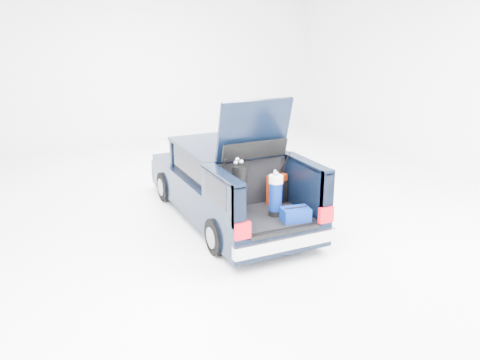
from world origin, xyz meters
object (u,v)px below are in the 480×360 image
blue_golf_bag (276,195)px  red_suitcase (277,189)px  car (227,183)px  black_golf_bag (239,190)px  blue_duffel (296,214)px

blue_golf_bag → red_suitcase: bearing=35.5°
car → blue_golf_bag: (0.15, -1.66, 0.28)m
black_golf_bag → blue_golf_bag: bearing=-42.8°
car → red_suitcase: bearing=-69.8°
black_golf_bag → blue_duffel: bearing=-58.2°
black_golf_bag → blue_duffel: size_ratio=2.02×
red_suitcase → blue_golf_bag: 0.56m
red_suitcase → blue_golf_bag: bearing=-145.9°
blue_golf_bag → black_golf_bag: bearing=134.8°
blue_golf_bag → car: bearing=72.4°
red_suitcase → blue_golf_bag: size_ratio=0.71×
red_suitcase → blue_duffel: size_ratio=1.14×
car → blue_golf_bag: size_ratio=5.98×
red_suitcase → blue_golf_bag: (-0.29, -0.47, 0.09)m
black_golf_bag → blue_golf_bag: size_ratio=1.26×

